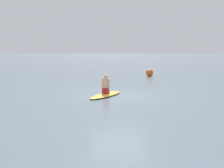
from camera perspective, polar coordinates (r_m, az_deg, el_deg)
name	(u,v)px	position (r m, az deg, el deg)	size (l,w,h in m)	color
ground_plane	(118,96)	(14.35, 1.14, -2.19)	(400.00, 400.00, 0.00)	slate
surfboard	(106,95)	(14.31, -1.15, -2.00)	(2.77, 0.72, 0.10)	gold
person_paddler	(106,85)	(14.25, -1.16, -0.18)	(0.39, 0.35, 0.89)	#A51E23
buoy_marker	(150,73)	(25.12, 6.91, 2.05)	(0.59, 0.59, 0.59)	#E55919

